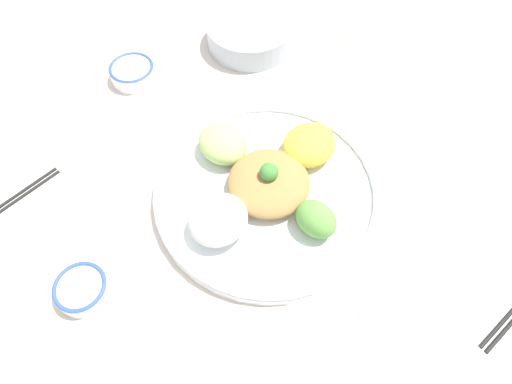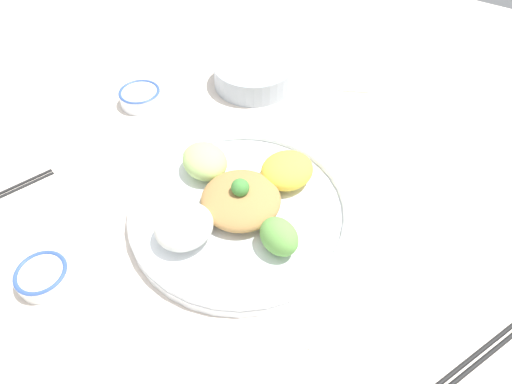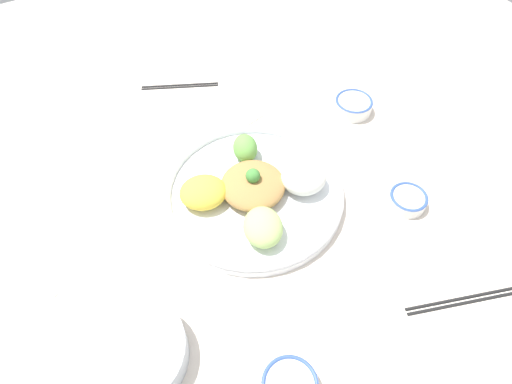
{
  "view_description": "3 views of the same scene",
  "coord_description": "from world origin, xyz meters",
  "views": [
    {
      "loc": [
        -0.35,
        -0.16,
        0.68
      ],
      "look_at": [
        0.01,
        0.01,
        0.04
      ],
      "focal_mm": 30.0,
      "sensor_mm": 36.0,
      "label": 1
    },
    {
      "loc": [
        -0.37,
        -0.3,
        0.64
      ],
      "look_at": [
        0.04,
        -0.03,
        0.07
      ],
      "focal_mm": 30.0,
      "sensor_mm": 36.0,
      "label": 2
    },
    {
      "loc": [
        0.33,
        0.53,
        0.8
      ],
      "look_at": [
        0.05,
        0.03,
        0.06
      ],
      "focal_mm": 30.0,
      "sensor_mm": 36.0,
      "label": 3
    }
  ],
  "objects": [
    {
      "name": "sauce_bowl_dark",
      "position": [
        -0.26,
        0.19,
        0.02
      ],
      "size": [
        0.09,
        0.09,
        0.03
      ],
      "color": "white",
      "rests_on": "ground_plane"
    },
    {
      "name": "chopsticks_pair_far",
      "position": [
        0.02,
        -0.46,
        0.0
      ],
      "size": [
        0.21,
        0.11,
        0.01
      ],
      "rotation": [
        0.0,
        0.0,
        5.85
      ],
      "color": "black",
      "rests_on": "ground_plane"
    },
    {
      "name": "salad_platter",
      "position": [
        0.04,
        0.01,
        0.03
      ],
      "size": [
        0.42,
        0.42,
        0.09
      ],
      "color": "white",
      "rests_on": "ground_plane"
    },
    {
      "name": "serving_spoon_main",
      "position": [
        0.5,
        0.02,
        0.0
      ],
      "size": [
        0.08,
        0.12,
        0.01
      ],
      "rotation": [
        0.0,
        0.0,
        5.18
      ],
      "color": "beige",
      "rests_on": "ground_plane"
    },
    {
      "name": "serving_spoon_extra",
      "position": [
        -0.12,
        -0.23,
        0.0
      ],
      "size": [
        0.12,
        0.05,
        0.01
      ],
      "rotation": [
        0.0,
        0.0,
        0.23
      ],
      "color": "beige",
      "rests_on": "ground_plane"
    },
    {
      "name": "ground_plane",
      "position": [
        0.0,
        0.0,
        0.0
      ],
      "size": [
        2.4,
        2.4,
        0.0
      ],
      "primitive_type": "plane",
      "color": "silver"
    },
    {
      "name": "rice_bowl_blue",
      "position": [
        -0.35,
        -0.12,
        0.02
      ],
      "size": [
        0.1,
        0.1,
        0.04
      ],
      "color": "white",
      "rests_on": "ground_plane"
    },
    {
      "name": "side_serving_bowl",
      "position": [
        0.41,
        0.21,
        0.03
      ],
      "size": [
        0.2,
        0.2,
        0.06
      ],
      "color": "#A8B2BC",
      "rests_on": "ground_plane"
    },
    {
      "name": "chopsticks_pair_near",
      "position": [
        -0.2,
        0.43,
        0.0
      ],
      "size": [
        0.23,
        0.09,
        0.01
      ],
      "rotation": [
        0.0,
        0.0,
        5.96
      ],
      "color": "black",
      "rests_on": "ground_plane"
    }
  ]
}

